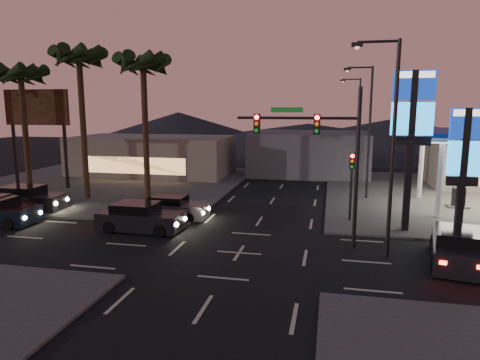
% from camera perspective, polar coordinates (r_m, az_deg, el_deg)
% --- Properties ---
extents(ground, '(140.00, 140.00, 0.00)m').
position_cam_1_polar(ground, '(21.19, -0.12, -9.70)').
color(ground, black).
rests_on(ground, ground).
extents(corner_lot_nw, '(24.00, 24.00, 0.12)m').
position_cam_1_polar(corner_lot_nw, '(41.47, -17.33, -0.40)').
color(corner_lot_nw, '#47443F').
rests_on(corner_lot_nw, ground).
extents(pylon_sign_tall, '(2.20, 0.35, 9.00)m').
position_cam_1_polar(pylon_sign_tall, '(25.40, 21.96, 7.56)').
color(pylon_sign_tall, black).
rests_on(pylon_sign_tall, ground).
extents(pylon_sign_short, '(1.60, 0.35, 7.00)m').
position_cam_1_polar(pylon_sign_short, '(25.08, 27.73, 3.15)').
color(pylon_sign_short, black).
rests_on(pylon_sign_short, ground).
extents(traffic_signal_mast, '(6.10, 0.39, 8.00)m').
position_cam_1_polar(traffic_signal_mast, '(21.60, 10.83, 4.73)').
color(traffic_signal_mast, black).
rests_on(traffic_signal_mast, ground).
extents(pedestal_signal, '(0.32, 0.39, 4.30)m').
position_cam_1_polar(pedestal_signal, '(26.86, 14.65, 0.59)').
color(pedestal_signal, black).
rests_on(pedestal_signal, ground).
extents(streetlight_near, '(2.14, 0.25, 10.00)m').
position_cam_1_polar(streetlight_near, '(20.73, 19.26, 5.51)').
color(streetlight_near, black).
rests_on(streetlight_near, ground).
extents(streetlight_mid, '(2.14, 0.25, 10.00)m').
position_cam_1_polar(streetlight_mid, '(33.65, 16.56, 7.08)').
color(streetlight_mid, black).
rests_on(streetlight_mid, ground).
extents(streetlight_far, '(2.14, 0.25, 10.00)m').
position_cam_1_polar(streetlight_far, '(47.62, 15.29, 7.80)').
color(streetlight_far, black).
rests_on(streetlight_far, ground).
extents(palm_a, '(4.41, 4.41, 10.86)m').
position_cam_1_polar(palm_a, '(31.98, -12.77, 13.77)').
color(palm_a, black).
rests_on(palm_a, ground).
extents(palm_b, '(4.41, 4.41, 11.46)m').
position_cam_1_polar(palm_b, '(34.39, -20.62, 14.01)').
color(palm_b, black).
rests_on(palm_b, ground).
extents(palm_c, '(4.41, 4.41, 10.26)m').
position_cam_1_polar(palm_c, '(37.21, -27.16, 11.52)').
color(palm_c, black).
rests_on(palm_c, ground).
extents(billboard, '(6.00, 0.30, 8.50)m').
position_cam_1_polar(billboard, '(40.86, -25.43, 7.81)').
color(billboard, black).
rests_on(billboard, ground).
extents(building_far_west, '(16.00, 8.00, 4.00)m').
position_cam_1_polar(building_far_west, '(45.63, -11.58, 3.20)').
color(building_far_west, '#726B5B').
rests_on(building_far_west, ground).
extents(building_far_mid, '(12.00, 9.00, 4.40)m').
position_cam_1_polar(building_far_mid, '(45.84, 9.23, 3.55)').
color(building_far_mid, '#4C4C51').
rests_on(building_far_mid, ground).
extents(hill_left, '(40.00, 40.00, 6.00)m').
position_cam_1_polar(hill_left, '(84.82, -8.17, 6.92)').
color(hill_left, black).
rests_on(hill_left, ground).
extents(hill_right, '(50.00, 50.00, 5.00)m').
position_cam_1_polar(hill_right, '(80.39, 19.85, 5.93)').
color(hill_right, black).
rests_on(hill_right, ground).
extents(hill_center, '(60.00, 60.00, 4.00)m').
position_cam_1_polar(hill_center, '(79.80, 9.04, 6.00)').
color(hill_center, black).
rests_on(hill_center, ground).
extents(car_lane_a_front, '(5.00, 2.20, 1.61)m').
position_cam_1_polar(car_lane_a_front, '(25.34, -13.18, -4.92)').
color(car_lane_a_front, black).
rests_on(car_lane_a_front, ground).
extents(car_lane_b_front, '(4.52, 1.98, 1.46)m').
position_cam_1_polar(car_lane_b_front, '(27.70, -8.99, -3.68)').
color(car_lane_b_front, '#5B5B5E').
rests_on(car_lane_b_front, ground).
extents(car_lane_b_mid, '(5.27, 2.40, 1.69)m').
position_cam_1_polar(car_lane_b_mid, '(32.93, -26.55, -2.27)').
color(car_lane_b_mid, black).
rests_on(car_lane_b_mid, ground).
extents(suv_station, '(3.02, 5.29, 1.67)m').
position_cam_1_polar(suv_station, '(21.89, 27.03, -8.02)').
color(suv_station, black).
rests_on(suv_station, ground).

